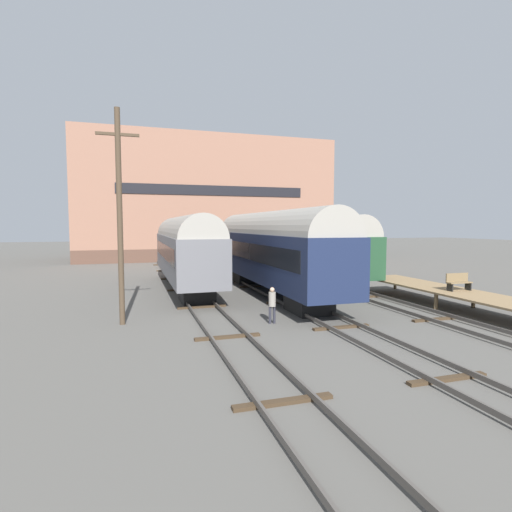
{
  "coord_description": "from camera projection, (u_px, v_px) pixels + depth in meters",
  "views": [
    {
      "loc": [
        -8.44,
        -17.88,
        4.39
      ],
      "look_at": [
        0.0,
        9.25,
        2.2
      ],
      "focal_mm": 28.0,
      "sensor_mm": 36.0,
      "label": 1
    }
  ],
  "objects": [
    {
      "name": "ground_plane",
      "position": [
        311.0,
        314.0,
        19.87
      ],
      "size": [
        200.0,
        200.0,
        0.0
      ],
      "primitive_type": "plane",
      "color": "#56544F"
    },
    {
      "name": "track_left",
      "position": [
        213.0,
        318.0,
        18.38
      ],
      "size": [
        2.6,
        60.0,
        0.26
      ],
      "color": "#4C4742",
      "rests_on": "ground"
    },
    {
      "name": "track_middle",
      "position": [
        311.0,
        311.0,
        19.85
      ],
      "size": [
        2.6,
        60.0,
        0.26
      ],
      "color": "#4C4742",
      "rests_on": "ground"
    },
    {
      "name": "track_right",
      "position": [
        396.0,
        305.0,
        21.33
      ],
      "size": [
        2.6,
        60.0,
        0.26
      ],
      "color": "#4C4742",
      "rests_on": "ground"
    },
    {
      "name": "train_car_green",
      "position": [
        303.0,
        244.0,
        32.66
      ],
      "size": [
        2.94,
        18.27,
        5.05
      ],
      "color": "black",
      "rests_on": "ground"
    },
    {
      "name": "train_car_grey",
      "position": [
        185.0,
        248.0,
        27.35
      ],
      "size": [
        2.87,
        15.36,
        5.03
      ],
      "color": "black",
      "rests_on": "ground"
    },
    {
      "name": "train_car_navy",
      "position": [
        271.0,
        247.0,
        25.34
      ],
      "size": [
        3.03,
        17.54,
        5.28
      ],
      "color": "black",
      "rests_on": "ground"
    },
    {
      "name": "station_platform",
      "position": [
        455.0,
        292.0,
        20.85
      ],
      "size": [
        2.74,
        13.57,
        0.97
      ],
      "color": "#8C704C",
      "rests_on": "ground"
    },
    {
      "name": "bench",
      "position": [
        458.0,
        281.0,
        20.95
      ],
      "size": [
        1.4,
        0.4,
        0.91
      ],
      "color": "brown",
      "rests_on": "station_platform"
    },
    {
      "name": "person_worker",
      "position": [
        272.0,
        302.0,
        17.79
      ],
      "size": [
        0.32,
        0.32,
        1.64
      ],
      "color": "#282833",
      "rests_on": "ground"
    },
    {
      "name": "utility_pole",
      "position": [
        120.0,
        214.0,
        17.33
      ],
      "size": [
        1.8,
        0.24,
        9.41
      ],
      "color": "#473828",
      "rests_on": "ground"
    },
    {
      "name": "warehouse_building",
      "position": [
        205.0,
        200.0,
        55.04
      ],
      "size": [
        32.66,
        13.38,
        15.7
      ],
      "color": "brown",
      "rests_on": "ground"
    }
  ]
}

